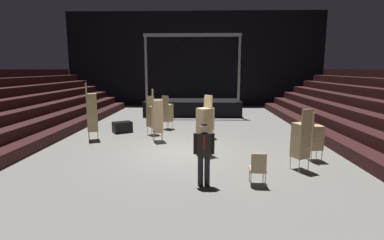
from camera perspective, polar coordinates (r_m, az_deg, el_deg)
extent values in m
cube|color=slate|center=(11.33, -1.24, -6.60)|extent=(22.00, 30.00, 0.10)
cube|color=black|center=(25.87, 0.53, 11.70)|extent=(22.00, 0.30, 8.00)
cube|color=black|center=(13.93, -27.10, -3.41)|extent=(0.75, 24.00, 0.45)
cube|color=black|center=(14.22, -29.89, -1.53)|extent=(0.75, 24.00, 0.45)
cube|color=black|center=(14.56, -32.55, 0.27)|extent=(0.75, 24.00, 0.45)
cube|color=black|center=(13.40, 26.23, -3.82)|extent=(0.75, 24.00, 0.45)
cube|color=black|center=(13.64, 29.25, -1.91)|extent=(0.75, 24.00, 0.45)
cube|color=black|center=(13.93, 32.14, -0.06)|extent=(0.75, 24.00, 0.45)
cube|color=black|center=(20.59, 0.17, 2.45)|extent=(6.55, 2.79, 1.02)
cylinder|color=#9EA0A8|center=(19.61, -8.93, 9.74)|extent=(0.16, 0.16, 4.28)
cylinder|color=#9EA0A8|center=(19.42, 9.16, 9.73)|extent=(0.16, 0.16, 4.28)
cube|color=#9EA0A8|center=(19.40, 0.07, 16.20)|extent=(6.25, 0.20, 0.20)
cylinder|color=black|center=(19.66, -8.34, 15.37)|extent=(0.18, 0.18, 0.22)
cylinder|color=black|center=(19.43, -2.76, 15.53)|extent=(0.18, 0.18, 0.22)
cylinder|color=black|center=(19.37, 2.91, 15.54)|extent=(0.18, 0.18, 0.22)
cylinder|color=black|center=(19.49, 8.56, 15.41)|extent=(0.18, 0.18, 0.22)
cylinder|color=black|center=(8.09, 2.95, -9.81)|extent=(0.15, 0.15, 0.87)
cylinder|color=black|center=(8.08, 1.66, -9.82)|extent=(0.15, 0.15, 0.87)
cube|color=silver|center=(7.81, 2.35, -4.81)|extent=(0.18, 0.10, 0.62)
cube|color=black|center=(7.87, 2.34, -4.70)|extent=(0.41, 0.24, 0.62)
cube|color=maroon|center=(7.74, 2.37, -4.38)|extent=(0.06, 0.01, 0.40)
cylinder|color=black|center=(7.87, 4.06, -4.61)|extent=(0.10, 0.10, 0.57)
cylinder|color=black|center=(7.86, 0.62, -4.61)|extent=(0.10, 0.10, 0.57)
sphere|color=#DBAD89|center=(7.76, 2.36, -1.48)|extent=(0.20, 0.20, 0.20)
sphere|color=black|center=(7.75, 2.37, -1.07)|extent=(0.17, 0.17, 0.17)
cylinder|color=#B2B5BA|center=(10.74, 2.21, -6.14)|extent=(0.02, 0.02, 0.40)
cylinder|color=#B2B5BA|center=(11.02, 0.96, -5.71)|extent=(0.02, 0.02, 0.40)
cylinder|color=#B2B5BA|center=(10.97, 3.76, -5.81)|extent=(0.02, 0.02, 0.40)
cylinder|color=#B2B5BA|center=(11.25, 2.49, -5.40)|extent=(0.02, 0.02, 0.40)
cube|color=tan|center=(10.93, 2.36, -4.54)|extent=(0.62, 0.62, 0.08)
cube|color=tan|center=(10.91, 2.37, -4.11)|extent=(0.62, 0.62, 0.08)
cube|color=tan|center=(10.89, 2.37, -3.67)|extent=(0.62, 0.62, 0.08)
cube|color=tan|center=(10.87, 2.37, -3.24)|extent=(0.62, 0.62, 0.08)
cube|color=tan|center=(10.85, 2.38, -2.80)|extent=(0.62, 0.62, 0.08)
cube|color=tan|center=(10.83, 2.38, -2.36)|extent=(0.62, 0.62, 0.08)
cube|color=tan|center=(10.82, 2.38, -1.92)|extent=(0.62, 0.62, 0.08)
cube|color=tan|center=(10.80, 2.38, -1.48)|extent=(0.62, 0.62, 0.08)
cube|color=tan|center=(10.78, 2.39, -1.03)|extent=(0.62, 0.62, 0.08)
cube|color=tan|center=(10.77, 2.39, -0.59)|extent=(0.62, 0.62, 0.08)
cube|color=tan|center=(10.75, 2.39, -0.15)|extent=(0.62, 0.62, 0.08)
cube|color=tan|center=(10.74, 2.40, 0.30)|extent=(0.62, 0.62, 0.08)
cube|color=tan|center=(10.72, 2.40, 0.75)|extent=(0.62, 0.62, 0.08)
cube|color=tan|center=(10.71, 2.40, 1.20)|extent=(0.62, 0.62, 0.08)
cube|color=tan|center=(10.70, 2.41, 1.65)|extent=(0.62, 0.62, 0.08)
cube|color=tan|center=(10.69, 2.41, 2.10)|extent=(0.62, 0.62, 0.08)
cube|color=tan|center=(10.78, 3.22, 3.62)|extent=(0.29, 0.35, 0.46)
cylinder|color=#B2B5BA|center=(10.02, 18.57, -7.84)|extent=(0.02, 0.02, 0.40)
cylinder|color=#B2B5BA|center=(10.27, 20.14, -7.50)|extent=(0.02, 0.02, 0.40)
cylinder|color=#B2B5BA|center=(9.76, 20.09, -8.41)|extent=(0.02, 0.02, 0.40)
cylinder|color=#B2B5BA|center=(10.02, 21.66, -8.03)|extent=(0.02, 0.02, 0.40)
cube|color=tan|center=(9.95, 20.20, -6.61)|extent=(0.59, 0.59, 0.08)
cube|color=tan|center=(9.92, 20.23, -6.14)|extent=(0.59, 0.59, 0.08)
cube|color=tan|center=(9.90, 20.26, -5.66)|extent=(0.59, 0.59, 0.08)
cube|color=tan|center=(9.88, 20.28, -5.19)|extent=(0.59, 0.59, 0.08)
cube|color=tan|center=(9.86, 20.31, -4.71)|extent=(0.59, 0.59, 0.08)
cube|color=tan|center=(9.84, 20.34, -4.23)|extent=(0.59, 0.59, 0.08)
cube|color=tan|center=(9.82, 20.37, -3.75)|extent=(0.59, 0.59, 0.08)
cube|color=tan|center=(9.80, 20.40, -3.27)|extent=(0.59, 0.59, 0.08)
cube|color=tan|center=(9.78, 20.43, -2.78)|extent=(0.59, 0.59, 0.08)
cube|color=tan|center=(9.76, 20.46, -2.29)|extent=(0.59, 0.59, 0.08)
cube|color=tan|center=(9.75, 20.49, -1.80)|extent=(0.59, 0.59, 0.08)
cube|color=tan|center=(9.73, 20.52, -1.31)|extent=(0.59, 0.59, 0.08)
cube|color=tan|center=(9.72, 20.55, -0.82)|extent=(0.59, 0.59, 0.08)
cube|color=tan|center=(9.54, 21.47, 0.59)|extent=(0.39, 0.22, 0.46)
cylinder|color=#B2B5BA|center=(16.02, -4.84, -0.83)|extent=(0.02, 0.02, 0.40)
cylinder|color=#B2B5BA|center=(15.79, -3.75, -0.97)|extent=(0.02, 0.02, 0.40)
cylinder|color=#B2B5BA|center=(15.73, -5.68, -1.05)|extent=(0.02, 0.02, 0.40)
cylinder|color=#B2B5BA|center=(15.50, -4.58, -1.19)|extent=(0.02, 0.02, 0.40)
cube|color=tan|center=(15.71, -4.73, -0.14)|extent=(0.60, 0.60, 0.08)
cube|color=tan|center=(15.70, -4.73, 0.17)|extent=(0.60, 0.60, 0.08)
cube|color=tan|center=(15.69, -4.73, 0.47)|extent=(0.60, 0.60, 0.08)
cube|color=tan|center=(15.67, -4.74, 0.78)|extent=(0.60, 0.60, 0.08)
cube|color=tan|center=(15.66, -4.74, 1.09)|extent=(0.60, 0.60, 0.08)
cube|color=tan|center=(15.65, -4.75, 1.39)|extent=(0.60, 0.60, 0.08)
cube|color=tan|center=(15.63, -4.75, 1.70)|extent=(0.60, 0.60, 0.08)
cube|color=tan|center=(15.62, -4.76, 2.01)|extent=(0.60, 0.60, 0.08)
cube|color=tan|center=(15.61, -4.76, 2.32)|extent=(0.60, 0.60, 0.08)
cube|color=tan|center=(15.60, -4.77, 2.63)|extent=(0.60, 0.60, 0.08)
cube|color=tan|center=(15.59, -4.77, 2.94)|extent=(0.60, 0.60, 0.08)
cube|color=tan|center=(15.41, -5.23, 3.87)|extent=(0.37, 0.25, 0.46)
cylinder|color=#B2B5BA|center=(13.54, 4.20, -2.80)|extent=(0.02, 0.02, 0.40)
cylinder|color=#B2B5BA|center=(13.46, 2.62, -2.86)|extent=(0.02, 0.02, 0.40)
cylinder|color=#B2B5BA|center=(13.90, 3.86, -2.46)|extent=(0.02, 0.02, 0.40)
cylinder|color=#B2B5BA|center=(13.82, 2.32, -2.51)|extent=(0.02, 0.02, 0.40)
cube|color=tan|center=(13.63, 3.26, -1.66)|extent=(0.51, 0.51, 0.08)
cube|color=tan|center=(13.61, 3.26, -1.31)|extent=(0.51, 0.51, 0.08)
cube|color=tan|center=(13.59, 3.27, -0.96)|extent=(0.51, 0.51, 0.08)
cube|color=tan|center=(13.58, 3.27, -0.61)|extent=(0.51, 0.51, 0.08)
cube|color=tan|center=(13.56, 3.27, -0.25)|extent=(0.51, 0.51, 0.08)
cube|color=tan|center=(13.55, 3.28, 0.10)|extent=(0.51, 0.51, 0.08)
cube|color=tan|center=(13.54, 3.28, 0.46)|extent=(0.51, 0.51, 0.08)
cube|color=tan|center=(13.52, 3.28, 0.81)|extent=(0.51, 0.51, 0.08)
cube|color=tan|center=(13.51, 3.29, 1.17)|extent=(0.51, 0.51, 0.08)
cube|color=tan|center=(13.50, 3.29, 1.52)|extent=(0.51, 0.51, 0.08)
cube|color=tan|center=(13.48, 3.30, 1.88)|extent=(0.51, 0.51, 0.08)
cube|color=tan|center=(13.47, 3.30, 2.24)|extent=(0.51, 0.51, 0.08)
cube|color=tan|center=(13.63, 3.15, 3.48)|extent=(0.41, 0.12, 0.46)
cylinder|color=#B2B5BA|center=(11.42, 23.02, -5.96)|extent=(0.02, 0.02, 0.40)
cylinder|color=#B2B5BA|center=(11.10, 23.92, -6.47)|extent=(0.02, 0.02, 0.40)
cylinder|color=#B2B5BA|center=(11.25, 21.29, -6.07)|extent=(0.02, 0.02, 0.40)
cylinder|color=#B2B5BA|center=(10.93, 22.15, -6.60)|extent=(0.02, 0.02, 0.40)
cube|color=tan|center=(11.11, 22.68, -5.07)|extent=(0.49, 0.49, 0.08)
cube|color=tan|center=(11.09, 22.71, -4.64)|extent=(0.49, 0.49, 0.08)
cube|color=tan|center=(11.07, 22.73, -4.22)|extent=(0.49, 0.49, 0.08)
cube|color=tan|center=(11.05, 22.76, -3.79)|extent=(0.49, 0.49, 0.08)
cube|color=tan|center=(11.03, 22.79, -3.36)|extent=(0.49, 0.49, 0.08)
cube|color=tan|center=(11.02, 22.82, -2.93)|extent=(0.49, 0.49, 0.08)
cube|color=tan|center=(11.00, 22.85, -2.50)|extent=(0.49, 0.49, 0.08)
cube|color=tan|center=(10.98, 22.88, -2.06)|extent=(0.49, 0.49, 0.08)
cube|color=tan|center=(10.97, 22.91, -1.63)|extent=(0.49, 0.49, 0.08)
cube|color=tan|center=(10.95, 22.94, -1.19)|extent=(0.49, 0.49, 0.08)
cube|color=tan|center=(10.82, 22.12, 0.20)|extent=(0.09, 0.41, 0.46)
cylinder|color=#B2B5BA|center=(14.39, -6.59, -2.08)|extent=(0.02, 0.02, 0.40)
cylinder|color=#B2B5BA|center=(14.19, -7.87, -2.28)|extent=(0.02, 0.02, 0.40)
cylinder|color=#B2B5BA|center=(14.71, -7.41, -1.84)|extent=(0.02, 0.02, 0.40)
cylinder|color=#B2B5BA|center=(14.51, -8.67, -2.03)|extent=(0.02, 0.02, 0.40)
cube|color=tan|center=(14.40, -7.66, -1.11)|extent=(0.62, 0.62, 0.08)
cube|color=tan|center=(14.39, -7.67, -0.78)|extent=(0.62, 0.62, 0.08)
cube|color=tan|center=(14.37, -7.67, -0.44)|extent=(0.62, 0.62, 0.08)
cube|color=tan|center=(14.36, -7.68, -0.11)|extent=(0.62, 0.62, 0.08)
cube|color=tan|center=(14.34, -7.69, 0.22)|extent=(0.62, 0.62, 0.08)
cube|color=tan|center=(14.33, -7.70, 0.56)|extent=(0.62, 0.62, 0.08)
cube|color=tan|center=(14.31, -7.71, 0.90)|extent=(0.62, 0.62, 0.08)
cube|color=tan|center=(14.30, -7.71, 1.23)|extent=(0.62, 0.62, 0.08)
cube|color=tan|center=(14.29, -7.72, 1.57)|extent=(0.62, 0.62, 0.08)
cube|color=tan|center=(14.28, -7.73, 1.91)|extent=(0.62, 0.62, 0.08)
cube|color=tan|center=(14.27, -7.74, 2.24)|extent=(0.62, 0.62, 0.08)
cube|color=tan|center=(14.26, -7.75, 2.58)|extent=(0.62, 0.62, 0.08)
cube|color=tan|center=(14.39, -8.19, 3.73)|extent=(0.34, 0.31, 0.46)
cylinder|color=#B2B5BA|center=(14.18, -17.82, -2.67)|extent=(0.02, 0.02, 0.40)
cylinder|color=#B2B5BA|center=(13.81, -17.84, -3.00)|extent=(0.02, 0.02, 0.40)
cylinder|color=#B2B5BA|center=(14.19, -19.36, -2.75)|extent=(0.02, 0.02, 0.40)
cylinder|color=#B2B5BA|center=(13.82, -19.41, -3.08)|extent=(0.02, 0.02, 0.40)
cube|color=tan|center=(13.95, -18.66, -1.90)|extent=(0.56, 0.56, 0.08)
cube|color=tan|center=(13.93, -18.68, -1.56)|extent=(0.56, 0.56, 0.08)
cube|color=tan|center=(13.92, -18.70, -1.22)|extent=(0.56, 0.56, 0.08)
cube|color=tan|center=(13.90, -18.72, -0.87)|extent=(0.56, 0.56, 0.08)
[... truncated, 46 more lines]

